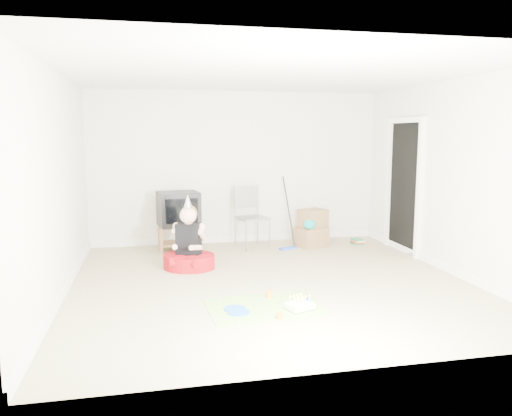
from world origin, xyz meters
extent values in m
plane|color=tan|center=(0.00, 0.00, 0.00)|extent=(5.00, 5.00, 0.00)
cube|color=black|center=(2.48, 1.20, 1.02)|extent=(0.02, 0.90, 2.05)
cube|color=#9D6E47|center=(-1.04, 2.02, 0.40)|extent=(0.68, 0.44, 0.03)
cube|color=#9D6E47|center=(-1.04, 2.02, 0.12)|extent=(0.68, 0.44, 0.03)
cube|color=#9D6E47|center=(-1.33, 1.83, 0.21)|extent=(0.05, 0.05, 0.41)
cube|color=#9D6E47|center=(-0.73, 1.86, 0.21)|extent=(0.05, 0.05, 0.41)
cube|color=#9D6E47|center=(-1.35, 2.18, 0.21)|extent=(0.05, 0.05, 0.41)
cube|color=#9D6E47|center=(-0.75, 2.21, 0.21)|extent=(0.05, 0.05, 0.41)
cube|color=black|center=(-1.04, 2.02, 0.68)|extent=(0.71, 0.61, 0.55)
cube|color=gray|center=(0.16, 1.95, 0.50)|extent=(0.57, 0.56, 0.03)
cylinder|color=gray|center=(-0.04, 1.90, 0.52)|extent=(0.02, 0.02, 1.04)
cylinder|color=gray|center=(0.37, 2.01, 0.52)|extent=(0.02, 0.02, 1.04)
cube|color=olive|center=(1.16, 1.86, 0.16)|extent=(0.59, 0.53, 0.32)
cube|color=olive|center=(1.20, 1.91, 0.47)|extent=(0.53, 0.48, 0.30)
ellipsoid|color=#0C8B84|center=(1.08, 1.70, 0.40)|extent=(0.21, 0.15, 0.17)
cube|color=blue|center=(0.71, 1.71, 0.02)|extent=(0.31, 0.19, 0.03)
cylinder|color=black|center=(0.71, 1.71, 0.60)|extent=(0.15, 0.38, 1.15)
cube|color=#246D4C|center=(1.99, 1.86, 0.01)|extent=(0.20, 0.25, 0.03)
cube|color=#A63D23|center=(1.99, 1.86, 0.04)|extent=(0.17, 0.22, 0.02)
cube|color=beige|center=(1.99, 1.86, 0.06)|extent=(0.17, 0.22, 0.03)
cube|color=#246D4C|center=(1.99, 1.86, 0.09)|extent=(0.18, 0.22, 0.02)
cylinder|color=#A60F16|center=(-0.97, 0.86, 0.10)|extent=(0.95, 0.95, 0.20)
cube|color=black|center=(-0.97, 0.86, 0.42)|extent=(0.38, 0.30, 0.44)
sphere|color=beige|center=(-0.97, 0.86, 0.76)|extent=(0.30, 0.30, 0.23)
cone|color=silver|center=(-0.97, 0.86, 0.96)|extent=(0.12, 0.12, 0.18)
cube|color=#FF35A8|center=(-0.28, -0.92, 0.00)|extent=(1.29, 0.97, 0.01)
cube|color=white|center=(0.07, -1.08, 0.04)|extent=(0.32, 0.29, 0.07)
cube|color=green|center=(0.07, -1.08, 0.01)|extent=(0.32, 0.29, 0.01)
cylinder|color=beige|center=(0.00, -1.15, 0.11)|extent=(0.01, 0.01, 0.07)
cylinder|color=beige|center=(0.04, -1.13, 0.11)|extent=(0.01, 0.01, 0.07)
cylinder|color=beige|center=(0.08, -1.12, 0.11)|extent=(0.01, 0.01, 0.07)
cylinder|color=beige|center=(0.13, -1.10, 0.11)|extent=(0.01, 0.01, 0.07)
cylinder|color=beige|center=(0.17, -1.09, 0.11)|extent=(0.01, 0.01, 0.07)
cylinder|color=beige|center=(-0.03, -1.07, 0.11)|extent=(0.01, 0.01, 0.07)
cylinder|color=beige|center=(0.01, -1.05, 0.11)|extent=(0.01, 0.01, 0.07)
cylinder|color=beige|center=(0.05, -1.04, 0.11)|extent=(0.01, 0.01, 0.07)
cylinder|color=beige|center=(0.10, -1.02, 0.11)|extent=(0.01, 0.01, 0.07)
cylinder|color=blue|center=(-0.61, -0.94, 0.01)|extent=(0.27, 0.27, 0.01)
cylinder|color=blue|center=(-0.59, -1.05, 0.01)|extent=(0.32, 0.32, 0.01)
cylinder|color=orange|center=(-0.16, -0.63, 0.05)|extent=(0.09, 0.09, 0.08)
cylinder|color=orange|center=(-0.21, -1.30, 0.04)|extent=(0.07, 0.07, 0.07)
cone|color=#1840AE|center=(0.18, -1.01, 0.08)|extent=(0.13, 0.13, 0.15)
camera|label=1|loc=(-1.45, -6.01, 1.86)|focal=35.00mm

